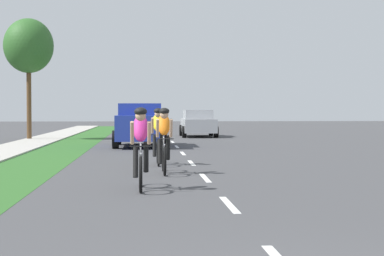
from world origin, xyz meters
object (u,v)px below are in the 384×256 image
Objects in this scene: suv_blue at (140,124)px; street_tree_near at (29,46)px; sedan_silver at (198,123)px; cyclist_lead at (141,147)px; cyclist_distant at (158,136)px; cyclist_trailing at (164,140)px.

street_tree_near is (-5.70, 6.45, 3.83)m from suv_blue.
suv_blue is 1.09× the size of sedan_silver.
street_tree_near reaches higher than cyclist_lead.
street_tree_near reaches higher than cyclist_distant.
cyclist_lead and cyclist_trailing have the same top height.
suv_blue is at bearing -109.15° from sedan_silver.
cyclist_lead is at bearing -94.82° from cyclist_distant.
street_tree_near reaches higher than cyclist_trailing.
cyclist_distant is 9.00m from suv_blue.
street_tree_near is (-5.80, 20.85, 3.96)m from cyclist_lead.
cyclist_trailing is 11.43m from suv_blue.
cyclist_distant is 0.28× the size of street_tree_near.
suv_blue is (-0.64, 11.42, 0.14)m from cyclist_trailing.
cyclist_trailing is 20.97m from sedan_silver.
street_tree_near is (-6.34, 17.86, 3.96)m from cyclist_trailing.
street_tree_near is at bearing 112.07° from cyclist_distant.
street_tree_near is at bearing -161.82° from sedan_silver.
cyclist_lead is 0.28× the size of street_tree_near.
cyclist_lead reaches higher than sedan_silver.
sedan_silver is at bearing 18.18° from street_tree_near.
cyclist_lead is 1.00× the size of cyclist_trailing.
sedan_silver is at bearing 70.85° from suv_blue.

